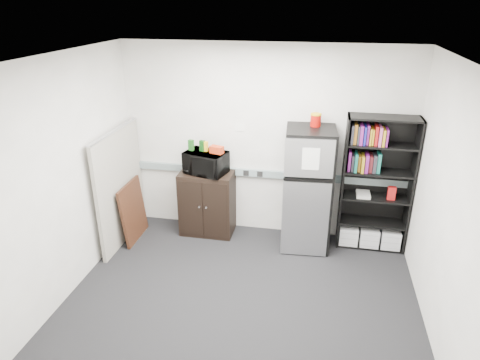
{
  "coord_description": "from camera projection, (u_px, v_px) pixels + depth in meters",
  "views": [
    {
      "loc": [
        0.75,
        -3.88,
        3.21
      ],
      "look_at": [
        -0.18,
        0.9,
        1.13
      ],
      "focal_mm": 32.0,
      "sensor_mm": 36.0,
      "label": 1
    }
  ],
  "objects": [
    {
      "name": "snack_box_c",
      "position": [
        205.0,
        146.0,
        5.88
      ],
      "size": [
        0.08,
        0.06,
        0.14
      ],
      "primitive_type": "cube",
      "rotation": [
        0.0,
        0.0,
        -0.21
      ],
      "color": "#EEAF16",
      "rests_on": "microwave"
    },
    {
      "name": "wall_note",
      "position": [
        240.0,
        128.0,
        5.92
      ],
      "size": [
        0.14,
        0.0,
        0.1
      ],
      "primitive_type": "cube",
      "color": "white",
      "rests_on": "wall_back"
    },
    {
      "name": "microwave",
      "position": [
        206.0,
        163.0,
        5.94
      ],
      "size": [
        0.64,
        0.51,
        0.31
      ],
      "primitive_type": "imported",
      "rotation": [
        0.0,
        0.0,
        -0.26
      ],
      "color": "black",
      "rests_on": "cabinet"
    },
    {
      "name": "ceiling",
      "position": [
        241.0,
        59.0,
        3.83
      ],
      "size": [
        4.0,
        3.5,
        0.02
      ],
      "primitive_type": "cube",
      "color": "white",
      "rests_on": "wall_back"
    },
    {
      "name": "wall_back",
      "position": [
        265.0,
        143.0,
        5.94
      ],
      "size": [
        4.0,
        0.02,
        2.7
      ],
      "primitive_type": "cube",
      "color": "silver",
      "rests_on": "floor"
    },
    {
      "name": "snack_bag",
      "position": [
        217.0,
        150.0,
        5.82
      ],
      "size": [
        0.2,
        0.15,
        0.1
      ],
      "primitive_type": "cube",
      "rotation": [
        0.0,
        0.0,
        -0.3
      ],
      "color": "#BA3112",
      "rests_on": "microwave"
    },
    {
      "name": "cabinet",
      "position": [
        207.0,
        203.0,
        6.2
      ],
      "size": [
        0.75,
        0.5,
        0.94
      ],
      "color": "black",
      "rests_on": "floor"
    },
    {
      "name": "wall_left",
      "position": [
        63.0,
        181.0,
        4.72
      ],
      "size": [
        0.02,
        3.5,
        2.7
      ],
      "primitive_type": "cube",
      "color": "silver",
      "rests_on": "floor"
    },
    {
      "name": "floor",
      "position": [
        241.0,
        302.0,
        4.89
      ],
      "size": [
        4.0,
        4.0,
        0.0
      ],
      "primitive_type": "plane",
      "color": "black",
      "rests_on": "ground"
    },
    {
      "name": "framed_poster",
      "position": [
        133.0,
        211.0,
        6.05
      ],
      "size": [
        0.12,
        0.66,
        0.85
      ],
      "rotation": [
        0.0,
        -0.1,
        0.0
      ],
      "color": "black",
      "rests_on": "floor"
    },
    {
      "name": "snack_box_b",
      "position": [
        202.0,
        146.0,
        5.89
      ],
      "size": [
        0.08,
        0.07,
        0.15
      ],
      "primitive_type": "cube",
      "rotation": [
        0.0,
        0.0,
        -0.29
      ],
      "color": "#0D3B0E",
      "rests_on": "microwave"
    },
    {
      "name": "refrigerator",
      "position": [
        308.0,
        189.0,
        5.73
      ],
      "size": [
        0.67,
        0.7,
        1.68
      ],
      "rotation": [
        0.0,
        0.0,
        0.07
      ],
      "color": "black",
      "rests_on": "floor"
    },
    {
      "name": "coffee_can",
      "position": [
        316.0,
        119.0,
        5.47
      ],
      "size": [
        0.14,
        0.14,
        0.19
      ],
      "color": "#A10D07",
      "rests_on": "refrigerator"
    },
    {
      "name": "cubicle_partition",
      "position": [
        120.0,
        187.0,
        5.88
      ],
      "size": [
        0.06,
        1.3,
        1.62
      ],
      "color": "gray",
      "rests_on": "floor"
    },
    {
      "name": "snack_box_a",
      "position": [
        191.0,
        145.0,
        5.92
      ],
      "size": [
        0.08,
        0.07,
        0.15
      ],
      "primitive_type": "cube",
      "rotation": [
        0.0,
        0.0,
        -0.29
      ],
      "color": "#185117",
      "rests_on": "microwave"
    },
    {
      "name": "wall_right",
      "position": [
        450.0,
        213.0,
        4.01
      ],
      "size": [
        0.02,
        3.5,
        2.7
      ],
      "primitive_type": "cube",
      "color": "silver",
      "rests_on": "floor"
    },
    {
      "name": "bookshelf",
      "position": [
        376.0,
        185.0,
        5.68
      ],
      "size": [
        0.9,
        0.34,
        1.85
      ],
      "color": "black",
      "rests_on": "floor"
    },
    {
      "name": "electrical_raceway",
      "position": [
        264.0,
        174.0,
        6.09
      ],
      "size": [
        3.92,
        0.05,
        0.1
      ],
      "primitive_type": "cube",
      "color": "gray",
      "rests_on": "wall_back"
    }
  ]
}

